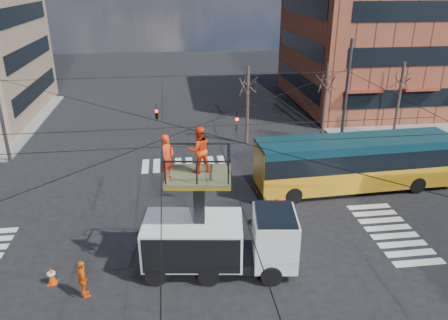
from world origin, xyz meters
TOP-DOWN VIEW (x-y plane):
  - ground at (0.00, 0.00)m, footprint 120.00×120.00m
  - sidewalk_ne at (21.00, 21.00)m, footprint 18.00×18.00m
  - crosswalks at (0.00, 0.00)m, footprint 22.40×22.40m
  - building_ne at (21.98, 23.98)m, footprint 20.06×16.06m
  - overhead_network at (-0.07, 0.40)m, footprint 24.24×24.24m
  - tree_a at (5.00, 13.50)m, footprint 2.00×2.00m
  - tree_b at (11.00, 13.50)m, footprint 2.00×2.00m
  - tree_c at (17.00, 13.50)m, footprint 2.00×2.00m
  - utility_truck at (1.00, -1.79)m, footprint 7.24×3.38m
  - city_bus at (9.96, 4.97)m, footprint 11.95×3.15m
  - traffic_cone at (-6.03, -1.99)m, footprint 0.36×0.36m
  - worker_ground at (-4.55, -2.98)m, footprint 0.73×1.06m
  - flagger at (4.40, 1.04)m, footprint 1.13×1.30m

SIDE VIEW (x-z plane):
  - ground at x=0.00m, z-range 0.00..0.00m
  - crosswalks at x=0.00m, z-range 0.00..0.02m
  - sidewalk_ne at x=21.00m, z-range 0.00..0.12m
  - traffic_cone at x=-6.03m, z-range 0.00..0.78m
  - worker_ground at x=-4.55m, z-range 0.00..1.67m
  - flagger at x=4.40m, z-range 0.00..1.74m
  - city_bus at x=9.96m, z-range 0.12..3.32m
  - utility_truck at x=1.00m, z-range -1.15..5.35m
  - overhead_network at x=-0.07m, z-range 0.29..8.29m
  - tree_a at x=5.00m, z-range 1.63..7.63m
  - tree_b at x=11.00m, z-range 1.63..7.63m
  - tree_c at x=17.00m, z-range 1.63..7.63m
  - building_ne at x=21.98m, z-range 0.00..14.00m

